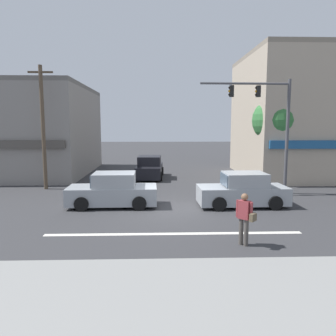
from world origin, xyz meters
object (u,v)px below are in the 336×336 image
Objects in this scene: traffic_light_mast at (270,117)px; sedan_crossing_center at (150,168)px; sedan_approaching_near at (113,191)px; street_tree at (275,121)px; utility_pole_near_left at (43,126)px; pedestrian_foreground_with_bag at (245,216)px; sedan_parked_curbside at (243,191)px.

traffic_light_mast reaches higher than sedan_crossing_center.
sedan_crossing_center and sedan_approaching_near have the same top height.
street_tree is at bearing 65.84° from traffic_light_mast.
sedan_crossing_center is (-6.63, 5.65, -3.46)m from traffic_light_mast.
sedan_approaching_near is (4.55, -4.31, -3.02)m from utility_pole_near_left.
street_tree is at bearing 66.35° from pedestrian_foreground_with_bag.
street_tree reaches higher than sedan_parked_curbside.
pedestrian_foreground_with_bag is at bearing -113.43° from traffic_light_mast.
traffic_light_mast is (12.71, -1.77, 0.45)m from utility_pole_near_left.
street_tree is 3.32× the size of pedestrian_foreground_with_bag.
street_tree is 1.33× the size of sedan_parked_curbside.
traffic_light_mast reaches higher than street_tree.
sedan_approaching_near is at bearing -43.43° from utility_pole_near_left.
sedan_approaching_near is (-8.16, -2.54, -3.46)m from traffic_light_mast.
sedan_parked_curbside is (6.06, -0.16, 0.00)m from sedan_approaching_near.
sedan_approaching_near is (-9.66, -5.88, -3.33)m from street_tree.
utility_pole_near_left is 1.72× the size of sedan_parked_curbside.
traffic_light_mast is 4.87m from sedan_parked_curbside.
utility_pole_near_left is 1.73× the size of sedan_approaching_near.
traffic_light_mast reaches higher than pedestrian_foreground_with_bag.
pedestrian_foreground_with_bag is at bearing -47.29° from sedan_approaching_near.
sedan_parked_curbside is at bearing -1.50° from sedan_approaching_near.
traffic_light_mast is 1.50× the size of sedan_approaching_near.
pedestrian_foreground_with_bag is (9.35, -9.51, -2.77)m from utility_pole_near_left.
traffic_light_mast is at bearing 52.12° from sedan_parked_curbside.
traffic_light_mast reaches higher than sedan_approaching_near.
sedan_crossing_center is 13.79m from pedestrian_foreground_with_bag.
sedan_crossing_center is (6.08, 3.88, -3.02)m from utility_pole_near_left.
street_tree is at bearing 31.33° from sedan_approaching_near.
sedan_crossing_center is at bearing 164.12° from street_tree.
utility_pole_near_left is 6.95m from sedan_approaching_near.
sedan_approaching_near is 7.09m from pedestrian_foreground_with_bag.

